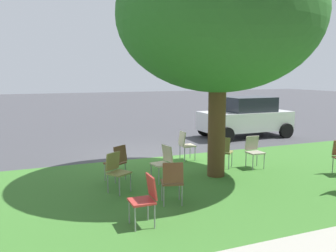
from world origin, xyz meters
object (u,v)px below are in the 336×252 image
chair_6 (117,169)px  chair_1 (146,196)px  street_tree (219,17)px  chair_8 (164,161)px  chair_5 (254,149)px  chair_2 (172,179)px  chair_9 (117,160)px  parked_car (246,117)px  chair_4 (185,143)px  chair_7 (224,150)px

chair_6 → chair_1: bearing=90.5°
street_tree → chair_8: bearing=-1.6°
chair_1 → chair_5: size_ratio=1.00×
chair_2 → chair_9: size_ratio=1.00×
chair_2 → chair_6: (0.82, -1.19, 0.00)m
parked_car → chair_8: bearing=39.7°
chair_5 → chair_6: size_ratio=1.00×
chair_5 → chair_4: bearing=-47.8°
chair_2 → chair_8: size_ratio=1.00×
street_tree → chair_9: street_tree is taller
chair_1 → chair_9: same height
chair_2 → chair_4: bearing=-119.0°
chair_7 → parked_car: bearing=-130.9°
chair_5 → chair_9: (3.81, -0.21, 0.00)m
chair_9 → parked_car: bearing=-147.9°
chair_1 → chair_8: bearing=-118.5°
chair_6 → chair_8: size_ratio=1.00×
chair_7 → parked_car: parked_car is taller
chair_5 → chair_7: size_ratio=1.00×
chair_1 → chair_4: (-2.63, -4.03, 0.00)m
chair_6 → parked_car: parked_car is taller
street_tree → chair_2: (1.84, 1.48, -3.43)m
chair_7 → chair_1: bearing=41.0°
chair_1 → street_tree: bearing=-140.0°
street_tree → chair_6: bearing=6.2°
chair_2 → chair_4: size_ratio=1.00×
chair_9 → parked_car: 7.63m
street_tree → chair_4: 3.88m
chair_2 → chair_7: bearing=-139.4°
chair_8 → chair_4: bearing=-128.4°
chair_1 → chair_4: 4.81m
parked_car → street_tree: bearing=48.6°
chair_5 → chair_8: size_ratio=1.00×
parked_car → chair_5: bearing=58.1°
chair_4 → chair_5: 2.05m
chair_6 → chair_7: size_ratio=1.00×
chair_9 → chair_7: bearing=-178.7°
street_tree → chair_6: 4.35m
chair_5 → chair_7: same height
chair_2 → chair_7: 3.17m
chair_2 → chair_6: bearing=-55.4°
chair_4 → chair_6: (2.65, 2.11, 0.00)m
chair_8 → parked_car: (-5.44, -4.52, 0.32)m
chair_4 → chair_6: size_ratio=1.00×
chair_4 → parked_car: parked_car is taller
chair_2 → chair_7: same height
chair_4 → chair_2: bearing=61.0°
chair_8 → parked_car: bearing=-140.3°
street_tree → chair_1: 4.86m
chair_5 → chair_6: same height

